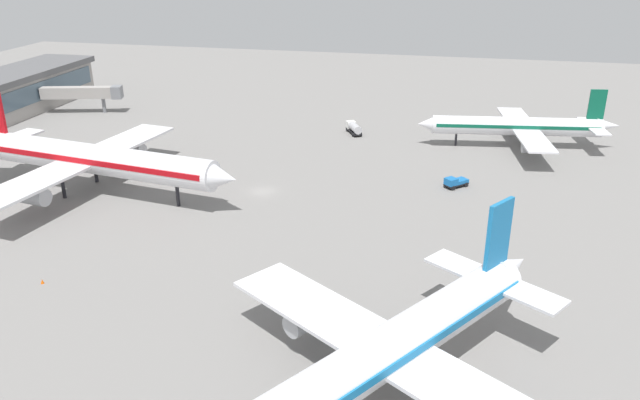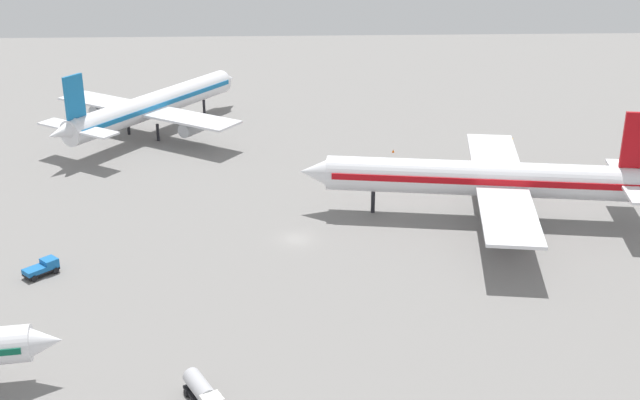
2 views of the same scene
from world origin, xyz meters
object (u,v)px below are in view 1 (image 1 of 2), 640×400
Objects in this scene: airplane_taxiing at (518,126)px; safety_cone_near_gate at (42,281)px; airplane_at_gate at (381,355)px; fuel_truck at (354,128)px; pushback_tractor at (455,182)px; airplane_distant at (91,159)px.

airplane_taxiing is 96.29m from safety_cone_near_gate.
fuel_truck is (-87.68, -17.57, -4.28)m from airplane_at_gate.
airplane_at_gate is 10.03× the size of pushback_tractor.
airplane_at_gate is 1.07× the size of airplane_taxiing.
pushback_tractor reaches higher than safety_cone_near_gate.
airplane_at_gate is 87.32m from airplane_taxiing.
fuel_truck is 36.93m from pushback_tractor.
pushback_tractor is (-59.01, 5.70, -4.70)m from airplane_at_gate.
airplane_distant is at bearing -30.22° from pushback_tractor.
airplane_taxiing is at bearing -121.53° from fuel_truck.
airplane_taxiing is 6.45× the size of fuel_truck.
airplane_at_gate is at bearing 163.36° from fuel_truck.
pushback_tractor is (26.47, -12.08, -3.64)m from airplane_taxiing.
safety_cone_near_gate is (72.56, -63.16, -4.31)m from airplane_taxiing.
airplane_taxiing is 29.33m from pushback_tractor.
airplane_at_gate is 0.80× the size of airplane_distant.
airplane_distant is at bearing 22.10° from airplane_taxiing.
airplane_at_gate reaches higher than fuel_truck.
airplane_taxiing is 0.75× the size of airplane_distant.
airplane_taxiing is 35.56m from fuel_truck.
pushback_tractor is at bearing 57.50° from airplane_taxiing.
fuel_truck is at bearing -95.86° from pushback_tractor.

